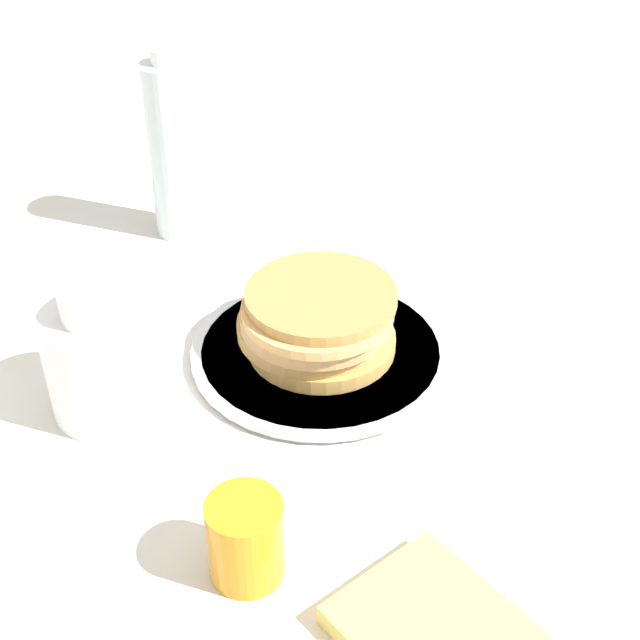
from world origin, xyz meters
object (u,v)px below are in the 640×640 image
juice_glass (246,539)px  cream_jug (102,358)px  pancake_stack (317,320)px  plate (320,351)px  water_bottle_near (173,150)px

juice_glass → cream_jug: 0.25m
pancake_stack → juice_glass: 0.28m
plate → cream_jug: (0.02, 0.22, 0.05)m
plate → cream_jug: bearing=84.9°
juice_glass → cream_jug: cream_jug is taller
plate → pancake_stack: size_ratio=1.62×
juice_glass → cream_jug: size_ratio=0.54×
plate → cream_jug: cream_jug is taller
water_bottle_near → pancake_stack: bearing=-172.0°
juice_glass → cream_jug: (0.24, 0.05, 0.02)m
pancake_stack → cream_jug: (0.02, 0.22, 0.01)m
juice_glass → water_bottle_near: bearing=-13.3°
plate → juice_glass: 0.28m
juice_glass → plate: bearing=-37.8°
pancake_stack → juice_glass: bearing=142.8°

